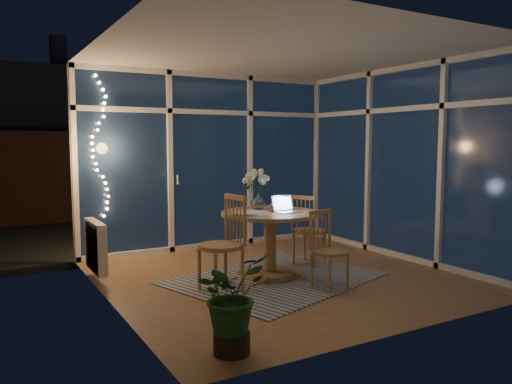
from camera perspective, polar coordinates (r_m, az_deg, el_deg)
floor at (r=6.01m, az=2.85°, el=-9.59°), size 4.00×4.00×0.00m
ceiling at (r=5.88m, az=2.98°, el=15.65°), size 4.00×4.00×0.00m
wall_back at (r=7.56m, az=-5.29°, el=3.53°), size 4.00×0.04×2.60m
wall_front at (r=4.26m, az=17.58°, el=1.63°), size 4.00×0.04×2.60m
wall_left at (r=5.02m, az=-16.72°, el=2.23°), size 0.04×4.00×2.60m
wall_right at (r=7.08m, az=16.70°, el=3.17°), size 0.04×4.00×2.60m
window_wall_back at (r=7.53m, az=-5.17°, el=3.52°), size 4.00×0.10×2.60m
window_wall_right at (r=7.05m, az=16.48°, el=3.16°), size 0.10×4.00×2.60m
radiator at (r=6.02m, az=-17.86°, el=-5.91°), size 0.10×0.70×0.58m
fairy_lights at (r=6.92m, az=-17.47°, el=4.96°), size 0.24×0.10×1.85m
garden_patio at (r=10.65m, az=-9.46°, el=-3.26°), size 12.00×6.00×0.10m
garden_fence at (r=10.86m, az=-12.94°, el=1.94°), size 11.00×0.08×1.80m
neighbour_roof at (r=13.83m, az=-15.49°, el=8.04°), size 7.00×3.00×2.20m
garden_shrubs at (r=8.67m, az=-13.91°, el=-1.98°), size 0.90×0.90×0.90m
rug at (r=5.88m, az=2.10°, el=-9.85°), size 2.62×2.33×0.01m
dining_table at (r=5.87m, az=1.60°, el=-6.03°), size 1.43×1.43×0.78m
chair_left at (r=5.28m, az=-4.07°, el=-5.91°), size 0.54×0.54×1.04m
chair_right at (r=6.49m, az=6.11°, el=-4.25°), size 0.58×0.58×0.93m
chair_front at (r=5.44m, az=8.46°, el=-6.58°), size 0.44×0.44×0.86m
laptop at (r=5.75m, az=3.66°, el=-1.31°), size 0.31×0.27×0.21m
flower_vase at (r=6.03m, az=0.24°, el=-0.98°), size 0.25×0.25×0.21m
bowl at (r=6.13m, az=2.30°, el=-1.68°), size 0.19×0.19×0.04m
newspapers at (r=5.63m, az=-0.75°, el=-2.40°), size 0.45×0.42×0.02m
phone at (r=5.79m, az=2.25°, el=-2.25°), size 0.13×0.11×0.01m
potted_plant at (r=3.81m, az=-2.81°, el=-12.67°), size 0.67×0.62×0.76m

